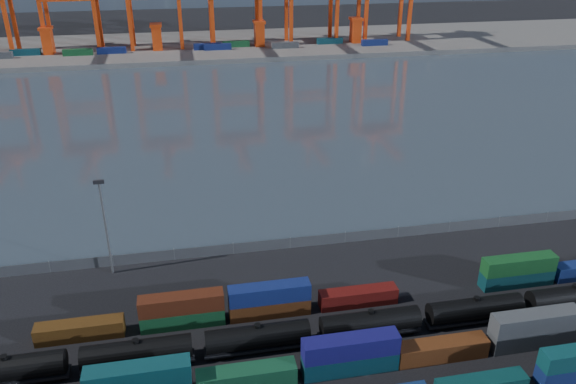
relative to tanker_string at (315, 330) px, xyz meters
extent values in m
plane|color=black|center=(1.58, -2.94, -2.20)|extent=(700.00, 700.00, 0.00)
plane|color=#33404B|center=(1.58, 102.06, -2.19)|extent=(700.00, 700.00, 0.00)
cube|color=#514F4C|center=(1.58, 207.06, -1.20)|extent=(700.00, 70.00, 2.00)
cube|color=#0D4247|center=(-22.70, -5.91, 1.78)|extent=(12.27, 2.49, 2.66)
cube|color=#144E2E|center=(-10.00, -5.91, -0.87)|extent=(12.27, 2.49, 2.66)
cube|color=#0C3340|center=(3.15, -5.91, -0.87)|extent=(12.27, 2.49, 2.66)
cube|color=navy|center=(3.15, -5.91, 1.78)|extent=(12.27, 2.49, 2.66)
cube|color=#5D2D12|center=(15.57, -5.91, -0.87)|extent=(12.27, 2.49, 2.66)
cube|color=#3D4042|center=(28.71, -5.91, -0.87)|extent=(12.27, 2.49, 2.66)
cube|color=#474A4C|center=(28.71, -5.91, 1.78)|extent=(12.27, 2.49, 2.66)
cube|color=#503010|center=(-31.32, 7.31, -0.93)|extent=(11.78, 2.40, 2.55)
cube|color=#144C26|center=(-17.42, 7.31, -0.93)|extent=(11.78, 2.40, 2.55)
cube|color=#512010|center=(-17.42, 7.31, 1.63)|extent=(11.78, 2.40, 2.55)
cube|color=#512810|center=(-4.96, 7.31, -0.93)|extent=(11.78, 2.40, 2.55)
cube|color=navy|center=(-4.96, 7.31, 1.63)|extent=(11.78, 2.40, 2.55)
cube|color=#5A100D|center=(8.41, 7.31, -0.93)|extent=(11.78, 2.40, 2.55)
cube|color=#0B373C|center=(34.34, 7.31, -0.93)|extent=(11.78, 2.40, 2.55)
cube|color=#165523|center=(34.34, 7.31, 1.63)|extent=(11.78, 2.40, 2.55)
cylinder|color=black|center=(-38.75, 0.00, 0.23)|extent=(13.76, 3.07, 3.07)
cylinder|color=black|center=(-38.75, 0.00, 1.93)|extent=(0.85, 0.85, 0.53)
cube|color=black|center=(-38.75, 0.00, -1.46)|extent=(14.29, 2.12, 0.42)
cube|color=black|center=(-33.99, 0.00, -1.89)|extent=(2.65, 1.91, 0.64)
cylinder|color=black|center=(-23.25, 0.00, 0.23)|extent=(13.76, 3.07, 3.07)
cylinder|color=black|center=(-23.25, 0.00, 1.93)|extent=(0.85, 0.85, 0.53)
cube|color=black|center=(-23.25, 0.00, -1.46)|extent=(14.29, 2.12, 0.42)
cube|color=black|center=(-28.01, 0.00, -1.89)|extent=(2.65, 1.91, 0.64)
cube|color=black|center=(-18.49, 0.00, -1.89)|extent=(2.65, 1.91, 0.64)
cylinder|color=black|center=(-7.75, 0.00, 0.23)|extent=(13.76, 3.07, 3.07)
cylinder|color=black|center=(-7.75, 0.00, 1.93)|extent=(0.85, 0.85, 0.53)
cube|color=black|center=(-7.75, 0.00, -1.46)|extent=(14.29, 2.12, 0.42)
cube|color=black|center=(-12.51, 0.00, -1.89)|extent=(2.65, 1.91, 0.64)
cube|color=black|center=(-2.99, 0.00, -1.89)|extent=(2.65, 1.91, 0.64)
cylinder|color=black|center=(7.75, 0.00, 0.23)|extent=(13.76, 3.07, 3.07)
cylinder|color=black|center=(7.75, 0.00, 1.93)|extent=(0.85, 0.85, 0.53)
cube|color=black|center=(7.75, 0.00, -1.46)|extent=(14.29, 2.12, 0.42)
cube|color=black|center=(2.99, 0.00, -1.89)|extent=(2.65, 1.91, 0.64)
cube|color=black|center=(12.51, 0.00, -1.89)|extent=(2.65, 1.91, 0.64)
cylinder|color=black|center=(23.25, 0.00, 0.23)|extent=(13.76, 3.07, 3.07)
cylinder|color=black|center=(23.25, 0.00, 1.93)|extent=(0.85, 0.85, 0.53)
cube|color=black|center=(23.25, 0.00, -1.46)|extent=(14.29, 2.12, 0.42)
cube|color=black|center=(18.49, 0.00, -1.89)|extent=(2.65, 1.91, 0.64)
cube|color=black|center=(28.01, 0.00, -1.89)|extent=(2.65, 1.91, 0.64)
cylinder|color=black|center=(38.75, 0.00, 0.23)|extent=(13.76, 3.07, 3.07)
cylinder|color=black|center=(38.75, 0.00, 1.93)|extent=(0.85, 0.85, 0.53)
cube|color=black|center=(38.75, 0.00, -1.46)|extent=(14.29, 2.12, 0.42)
cube|color=black|center=(33.99, 0.00, -1.89)|extent=(2.65, 1.91, 0.64)
cube|color=#595B5E|center=(1.58, 25.06, -1.20)|extent=(160.00, 0.06, 2.00)
cylinder|color=slate|center=(-38.42, 25.06, -1.10)|extent=(0.12, 0.12, 2.20)
cylinder|color=slate|center=(-28.42, 25.06, -1.10)|extent=(0.12, 0.12, 2.20)
cylinder|color=slate|center=(-18.42, 25.06, -1.10)|extent=(0.12, 0.12, 2.20)
cylinder|color=slate|center=(-8.42, 25.06, -1.10)|extent=(0.12, 0.12, 2.20)
cylinder|color=slate|center=(1.58, 25.06, -1.10)|extent=(0.12, 0.12, 2.20)
cylinder|color=slate|center=(11.58, 25.06, -1.10)|extent=(0.12, 0.12, 2.20)
cylinder|color=slate|center=(21.58, 25.06, -1.10)|extent=(0.12, 0.12, 2.20)
cylinder|color=slate|center=(31.58, 25.06, -1.10)|extent=(0.12, 0.12, 2.20)
cylinder|color=slate|center=(41.58, 25.06, -1.10)|extent=(0.12, 0.12, 2.20)
cylinder|color=slate|center=(51.58, 25.06, -1.10)|extent=(0.12, 0.12, 2.20)
cylinder|color=slate|center=(-28.42, 23.06, 5.80)|extent=(0.36, 0.36, 16.00)
cube|color=black|center=(-28.42, 23.06, 14.10)|extent=(1.60, 0.40, 0.60)
cube|color=#E73F10|center=(-82.83, 196.29, 19.45)|extent=(1.54, 1.54, 43.32)
cube|color=#E73F10|center=(-82.83, 207.84, 19.45)|extent=(1.54, 1.54, 43.32)
cube|color=#E73F10|center=(-69.00, 196.29, 19.45)|extent=(1.54, 1.54, 43.32)
cube|color=#E73F10|center=(-69.00, 207.84, 19.45)|extent=(1.54, 1.54, 43.32)
cube|color=#E73F10|center=(-47.83, 196.29, 19.45)|extent=(1.54, 1.54, 43.32)
cube|color=#E73F10|center=(-47.83, 207.84, 19.45)|extent=(1.54, 1.54, 43.32)
cube|color=#E73F10|center=(-34.00, 196.29, 19.45)|extent=(1.54, 1.54, 43.32)
cube|color=#E73F10|center=(-34.00, 207.84, 19.45)|extent=(1.54, 1.54, 43.32)
cube|color=#E73F10|center=(-12.83, 196.29, 19.45)|extent=(1.54, 1.54, 43.32)
cube|color=#E73F10|center=(1.00, 196.29, 19.45)|extent=(1.54, 1.54, 43.32)
cube|color=#E73F10|center=(22.17, 196.29, 19.45)|extent=(1.54, 1.54, 43.32)
cube|color=#E73F10|center=(36.00, 196.29, 19.45)|extent=(1.54, 1.54, 43.32)
cube|color=navy|center=(2.24, 191.74, 1.10)|extent=(12.00, 2.44, 2.60)
cube|color=navy|center=(72.93, 187.99, 1.10)|extent=(12.00, 2.44, 2.60)
cube|color=navy|center=(-2.06, 193.14, 1.10)|extent=(12.00, 2.44, 2.60)
cube|color=#0C3842|center=(-77.71, 195.54, 1.10)|extent=(12.00, 2.44, 2.60)
cube|color=#3F4244|center=(31.96, 189.77, 1.10)|extent=(12.00, 2.44, 2.60)
cube|color=#144C23|center=(-56.16, 191.26, 1.10)|extent=(12.00, 2.44, 2.60)
cube|color=navy|center=(-42.58, 192.59, 1.10)|extent=(12.00, 2.44, 2.60)
cube|color=#144C23|center=(10.93, 196.54, 1.10)|extent=(12.00, 2.44, 2.60)
cube|color=#0C3842|center=(53.99, 195.89, 1.10)|extent=(12.00, 2.44, 2.60)
cube|color=#E73F10|center=(-68.42, 197.06, 4.80)|extent=(4.00, 6.00, 10.00)
cube|color=#E73F10|center=(-68.42, 197.06, 10.30)|extent=(5.00, 7.00, 1.20)
cube|color=#E73F10|center=(-23.42, 197.06, 4.80)|extent=(4.00, 6.00, 10.00)
cube|color=#E73F10|center=(-23.42, 197.06, 10.30)|extent=(5.00, 7.00, 1.20)
cube|color=#E73F10|center=(21.58, 197.06, 4.80)|extent=(4.00, 6.00, 10.00)
cube|color=#E73F10|center=(21.58, 197.06, 10.30)|extent=(5.00, 7.00, 1.20)
cube|color=#E73F10|center=(66.58, 197.06, 4.80)|extent=(4.00, 6.00, 10.00)
cube|color=#E73F10|center=(66.58, 197.06, 10.30)|extent=(5.00, 7.00, 1.20)
camera|label=1|loc=(-15.03, -58.19, 49.20)|focal=35.00mm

